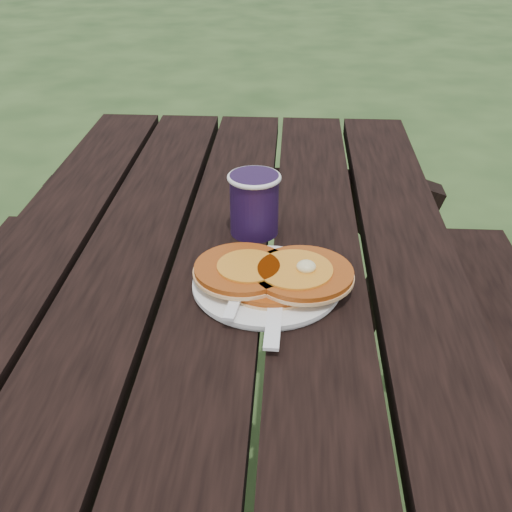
{
  "coord_description": "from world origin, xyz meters",
  "views": [
    {
      "loc": [
        0.11,
        -0.66,
        1.26
      ],
      "look_at": [
        0.06,
        0.13,
        0.8
      ],
      "focal_mm": 45.0,
      "sensor_mm": 36.0,
      "label": 1
    }
  ],
  "objects": [
    {
      "name": "plate",
      "position": [
        0.08,
        0.12,
        0.76
      ],
      "size": [
        0.27,
        0.27,
        0.01
      ],
      "primitive_type": "cylinder",
      "rotation": [
        0.0,
        0.0,
        -0.4
      ],
      "color": "white",
      "rests_on": "picnic_table"
    },
    {
      "name": "pancake_stack",
      "position": [
        0.09,
        0.12,
        0.77
      ],
      "size": [
        0.23,
        0.15,
        0.04
      ],
      "rotation": [
        0.0,
        0.0,
        0.2
      ],
      "color": "#B14C14",
      "rests_on": "plate"
    },
    {
      "name": "knife",
      "position": [
        0.09,
        0.05,
        0.76
      ],
      "size": [
        0.02,
        0.18,
        0.0
      ],
      "primitive_type": "cube",
      "rotation": [
        0.0,
        0.0,
        -0.02
      ],
      "color": "white",
      "rests_on": "plate"
    },
    {
      "name": "fork",
      "position": [
        0.04,
        0.07,
        0.77
      ],
      "size": [
        0.05,
        0.16,
        0.01
      ],
      "primitive_type": null,
      "rotation": [
        0.0,
        0.0,
        -0.13
      ],
      "color": "white",
      "rests_on": "plate"
    },
    {
      "name": "coffee_cup",
      "position": [
        0.05,
        0.29,
        0.81
      ],
      "size": [
        0.09,
        0.09,
        0.1
      ],
      "rotation": [
        0.0,
        0.0,
        0.29
      ],
      "color": "#200F33",
      "rests_on": "picnic_table"
    }
  ]
}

